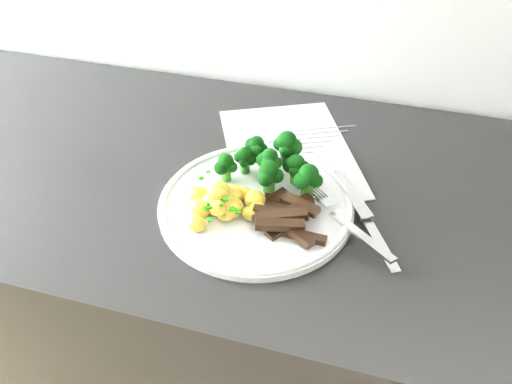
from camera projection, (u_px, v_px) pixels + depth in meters
The scene contains 8 objects.
counter at pixel (293, 350), 1.06m from camera, with size 2.35×0.59×0.88m.
recipe_paper at pixel (289, 151), 0.85m from camera, with size 0.31×0.35×0.00m.
plate at pixel (256, 203), 0.74m from camera, with size 0.29×0.29×0.02m.
broccoli at pixel (274, 162), 0.75m from camera, with size 0.16×0.11×0.07m.
potatoes at pixel (224, 203), 0.71m from camera, with size 0.12×0.11×0.05m.
beef_strips at pixel (285, 215), 0.70m from camera, with size 0.13×0.11×0.03m.
fork at pixel (349, 223), 0.69m from camera, with size 0.15×0.14×0.02m.
knife at pixel (371, 229), 0.70m from camera, with size 0.12×0.19×0.02m.
Camera 1 is at (-0.00, 1.08, 1.38)m, focal length 35.30 mm.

